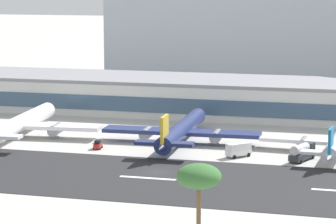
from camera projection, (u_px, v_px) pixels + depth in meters
ground_plane at (157, 172)px, 169.07m from camera, size 1400.00×1400.00×0.00m
runway_strip at (150, 178)px, 163.66m from camera, size 800.00×36.75×0.08m
runway_centreline_dash_4 at (148, 178)px, 163.76m from camera, size 12.00×1.20×0.01m
terminal_building at (209, 96)px, 241.64m from camera, size 184.70×30.10×10.80m
distant_hotel_block at (286, 18)px, 328.03m from camera, size 149.26×27.70×49.49m
airliner_navy_tail_gate_0 at (18, 125)px, 206.16m from camera, size 43.85×49.35×10.31m
airliner_gold_tail_gate_1 at (181, 131)px, 197.70m from camera, size 39.84×48.16×10.05m
service_baggage_tug_0 at (98, 145)px, 192.31m from camera, size 2.24×3.39×2.20m
service_box_truck_1 at (238, 149)px, 183.36m from camera, size 5.78×6.08×3.25m
service_fuel_truck_2 at (302, 152)px, 179.51m from camera, size 5.49×8.87×3.95m
palm_tree_0 at (199, 178)px, 111.69m from camera, size 6.37×6.37×14.91m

